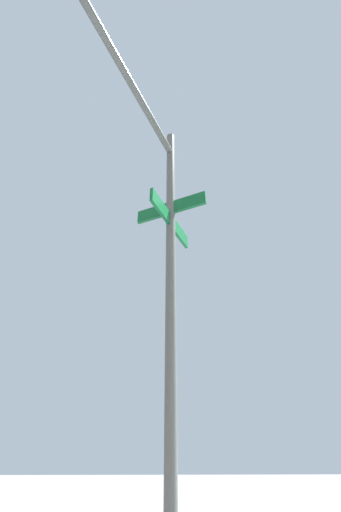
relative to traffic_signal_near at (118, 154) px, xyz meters
name	(u,v)px	position (x,y,z in m)	size (l,w,h in m)	color
traffic_signal_near	(118,154)	(0.00, 0.00, 0.00)	(1.92, 3.24, 6.13)	#474C47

